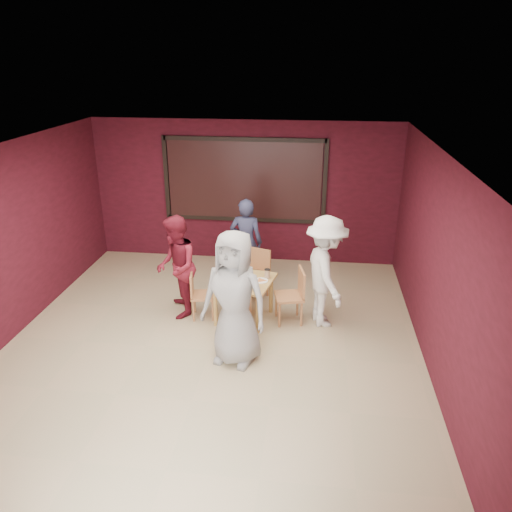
# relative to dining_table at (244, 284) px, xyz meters

# --- Properties ---
(floor) EXTENTS (7.00, 7.00, 0.00)m
(floor) POSITION_rel_dining_table_xyz_m (-0.34, -0.97, -0.61)
(floor) COLOR tan
(floor) RESTS_ON ground
(window_blinds) EXTENTS (3.00, 0.02, 1.50)m
(window_blinds) POSITION_rel_dining_table_xyz_m (-0.34, 2.48, 1.04)
(window_blinds) COLOR black
(dining_table) EXTENTS (1.01, 1.01, 0.83)m
(dining_table) POSITION_rel_dining_table_xyz_m (0.00, 0.00, 0.00)
(dining_table) COLOR tan
(dining_table) RESTS_ON floor
(chair_front) EXTENTS (0.47, 0.47, 0.80)m
(chair_front) POSITION_rel_dining_table_xyz_m (0.02, -0.78, -0.15)
(chair_front) COLOR #AD6743
(chair_front) RESTS_ON floor
(chair_back) EXTENTS (0.53, 0.53, 0.86)m
(chair_back) POSITION_rel_dining_table_xyz_m (0.11, 0.81, -0.12)
(chair_back) COLOR #AD6743
(chair_back) RESTS_ON floor
(chair_left) EXTENTS (0.43, 0.43, 0.77)m
(chair_left) POSITION_rel_dining_table_xyz_m (-0.72, -0.03, -0.17)
(chair_left) COLOR #AD6743
(chair_left) RESTS_ON floor
(chair_right) EXTENTS (0.51, 0.51, 0.88)m
(chair_right) POSITION_rel_dining_table_xyz_m (0.79, 0.02, -0.11)
(chair_right) COLOR #AD6743
(chair_right) RESTS_ON floor
(diner_front) EXTENTS (1.05, 0.82, 1.89)m
(diner_front) POSITION_rel_dining_table_xyz_m (0.05, -1.15, 0.34)
(diner_front) COLOR #979797
(diner_front) RESTS_ON floor
(diner_back) EXTENTS (0.61, 0.41, 1.62)m
(diner_back) POSITION_rel_dining_table_xyz_m (-0.15, 1.31, 0.20)
(diner_back) COLOR #2F3354
(diner_back) RESTS_ON floor
(diner_left) EXTENTS (0.82, 0.95, 1.65)m
(diner_left) POSITION_rel_dining_table_xyz_m (-1.08, 0.04, 0.22)
(diner_left) COLOR maroon
(diner_left) RESTS_ON floor
(diner_right) EXTENTS (0.95, 1.27, 1.75)m
(diner_right) POSITION_rel_dining_table_xyz_m (1.26, 0.03, 0.27)
(diner_right) COLOR white
(diner_right) RESTS_ON floor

